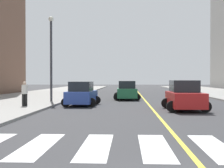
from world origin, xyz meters
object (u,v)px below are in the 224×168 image
at_px(car_blue_second, 82,94).
at_px(car_red_third, 185,96).
at_px(car_green_nearest, 127,91).
at_px(street_lamp, 51,51).
at_px(pedestrian_walking_west, 25,93).

distance_m(car_blue_second, car_red_third, 8.00).
bearing_deg(car_green_nearest, street_lamp, -148.17).
distance_m(car_red_third, street_lamp, 12.52).
relative_size(car_blue_second, car_red_third, 0.96).
bearing_deg(pedestrian_walking_west, car_green_nearest, -150.70).
relative_size(car_red_third, street_lamp, 0.61).
height_order(car_red_third, pedestrian_walking_west, car_red_third).
relative_size(car_red_third, pedestrian_walking_west, 2.55).
height_order(car_green_nearest, car_red_third, car_red_third).
distance_m(car_blue_second, pedestrian_walking_west, 4.38).
xyz_separation_m(car_blue_second, car_red_third, (7.32, -3.23, 0.05)).
height_order(car_blue_second, pedestrian_walking_west, pedestrian_walking_west).
height_order(car_green_nearest, street_lamp, street_lamp).
bearing_deg(street_lamp, car_green_nearest, 33.50).
xyz_separation_m(pedestrian_walking_west, street_lamp, (0.69, 5.04, 3.38)).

